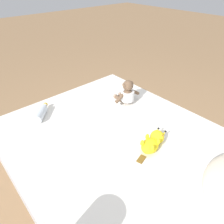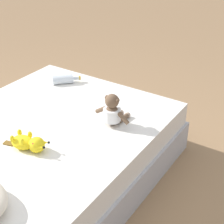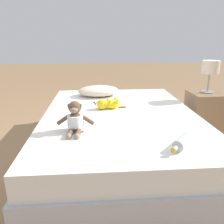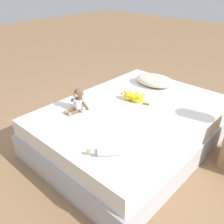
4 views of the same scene
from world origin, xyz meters
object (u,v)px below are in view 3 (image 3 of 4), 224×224
at_px(glass_bottle, 183,142).
at_px(nightstand, 204,113).
at_px(bed, 120,134).
at_px(plush_monkey, 75,119).
at_px(bedside_lamp, 210,69).
at_px(pillow, 99,91).
at_px(plush_yellow_creature, 108,104).

xyz_separation_m(glass_bottle, nightstand, (0.72, 1.13, -0.21)).
distance_m(bed, nightstand, 1.12).
xyz_separation_m(plush_monkey, nightstand, (1.43, 0.82, -0.27)).
xyz_separation_m(plush_monkey, bedside_lamp, (1.43, 0.82, 0.25)).
height_order(glass_bottle, bedside_lamp, bedside_lamp).
relative_size(pillow, nightstand, 1.03).
bearing_deg(pillow, bedside_lamp, -11.31).
bearing_deg(plush_yellow_creature, glass_bottle, -63.04).
relative_size(plush_yellow_creature, bedside_lamp, 0.92).
xyz_separation_m(plush_yellow_creature, glass_bottle, (0.44, -0.86, -0.01)).
height_order(bed, bedside_lamp, bedside_lamp).
bearing_deg(bedside_lamp, plush_monkey, -150.22).
height_order(plush_monkey, nightstand, plush_monkey).
bearing_deg(plush_yellow_creature, plush_monkey, -116.93).
distance_m(pillow, bedside_lamp, 1.29).
relative_size(bed, bedside_lamp, 5.55).
bearing_deg(pillow, plush_monkey, -100.25).
bearing_deg(pillow, plush_yellow_creature, -81.24).
distance_m(pillow, plush_monkey, 1.08).
bearing_deg(bedside_lamp, bed, -158.48).
distance_m(plush_yellow_creature, glass_bottle, 0.96).
xyz_separation_m(plush_yellow_creature, bedside_lamp, (1.15, 0.28, 0.30)).
bearing_deg(bedside_lamp, nightstand, 14.04).
distance_m(glass_bottle, bedside_lamp, 1.38).
relative_size(plush_monkey, bedside_lamp, 0.80).
xyz_separation_m(plush_monkey, glass_bottle, (0.71, -0.32, -0.06)).
xyz_separation_m(nightstand, bedside_lamp, (-0.00, -0.00, 0.52)).
bearing_deg(bed, glass_bottle, -65.81).
bearing_deg(plush_yellow_creature, pillow, 98.76).
distance_m(pillow, nightstand, 1.28).
bearing_deg(pillow, nightstand, -11.31).
bearing_deg(bed, plush_yellow_creature, 129.76).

